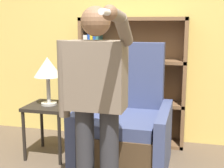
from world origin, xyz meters
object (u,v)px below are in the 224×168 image
armchair (125,130)px  person_standing (96,97)px  bookcase (122,84)px  table_lamp (48,69)px  side_table (49,113)px

armchair → person_standing: bearing=-94.7°
bookcase → table_lamp: 0.98m
person_standing → side_table: bearing=134.0°
armchair → table_lamp: armchair is taller
bookcase → person_standing: person_standing is taller
side_table → table_lamp: size_ratio=1.12×
armchair → side_table: armchair is taller
armchair → table_lamp: (-0.87, 0.04, 0.60)m
armchair → side_table: size_ratio=2.16×
bookcase → armchair: 0.81m
armchair → table_lamp: 1.06m
person_standing → table_lamp: (-0.81, 0.84, 0.07)m
side_table → person_standing: bearing=-46.0°
armchair → person_standing: person_standing is taller
person_standing → table_lamp: bearing=134.0°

